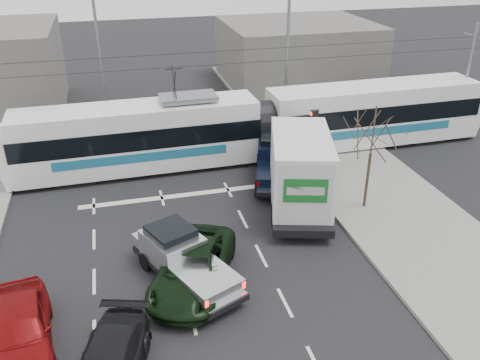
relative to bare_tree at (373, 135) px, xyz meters
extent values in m
plane|color=black|center=(-7.60, -2.50, -3.79)|extent=(120.00, 120.00, 0.00)
cube|color=gray|center=(1.40, -2.50, -3.72)|extent=(6.00, 60.00, 0.15)
cube|color=#33302D|center=(-7.60, 7.50, -3.78)|extent=(60.00, 1.60, 0.03)
cube|color=#66615C|center=(4.40, 21.50, -1.29)|extent=(12.00, 10.00, 5.00)
cylinder|color=#47382B|center=(0.00, 0.00, -2.27)|extent=(0.14, 0.14, 2.75)
cylinder|color=#47382B|center=(0.00, 0.00, 0.23)|extent=(0.07, 0.07, 2.25)
cylinder|color=black|center=(-1.00, 4.00, -1.84)|extent=(0.12, 0.12, 3.60)
cube|color=black|center=(-1.20, 4.00, -0.54)|extent=(0.28, 0.28, 0.95)
cylinder|color=#FF0C07|center=(-1.35, 4.00, -0.24)|extent=(0.06, 0.20, 0.20)
cylinder|color=orange|center=(-1.35, 4.00, -0.54)|extent=(0.06, 0.20, 0.20)
cylinder|color=#05330C|center=(-1.35, 4.00, -0.84)|extent=(0.06, 0.20, 0.20)
cube|color=white|center=(-1.02, 3.85, -1.34)|extent=(0.02, 0.30, 0.40)
cylinder|color=slate|center=(-0.10, 11.50, 0.71)|extent=(0.20, 0.20, 9.00)
cylinder|color=slate|center=(-11.60, 13.50, 0.71)|extent=(0.20, 0.20, 9.00)
cylinder|color=black|center=(-7.60, 7.50, 1.71)|extent=(60.00, 0.03, 0.03)
cylinder|color=black|center=(-7.60, 7.50, 2.41)|extent=(60.00, 0.03, 0.03)
cylinder|color=slate|center=(10.40, 7.50, -0.29)|extent=(0.20, 0.20, 7.00)
cube|color=white|center=(-10.00, 7.05, -2.76)|extent=(12.98, 2.97, 1.57)
cube|color=black|center=(-10.00, 7.05, -1.55)|extent=(13.05, 3.00, 1.07)
cube|color=white|center=(-10.00, 7.05, -0.58)|extent=(12.98, 2.86, 1.00)
cube|color=#195E7E|center=(-9.98, 5.68, -2.47)|extent=(9.05, 0.20, 0.50)
cube|color=white|center=(4.05, 7.33, -2.76)|extent=(12.98, 2.97, 1.57)
cube|color=black|center=(4.05, 7.33, -1.55)|extent=(13.05, 3.00, 1.07)
cube|color=white|center=(4.05, 7.33, -0.58)|extent=(12.98, 2.86, 1.00)
cube|color=#195E7E|center=(4.08, 5.97, -2.47)|extent=(9.05, 0.20, 0.50)
cylinder|color=black|center=(-2.98, 7.19, -1.76)|extent=(1.06, 2.62, 2.60)
cube|color=slate|center=(-7.19, 7.11, 0.14)|extent=(3.04, 1.69, 0.25)
cube|color=black|center=(-13.52, 6.98, -3.61)|extent=(2.05, 2.34, 0.36)
cube|color=black|center=(-5.09, 7.15, -3.61)|extent=(2.05, 2.34, 0.36)
cube|color=black|center=(-0.87, 7.23, -3.61)|extent=(2.05, 2.34, 0.36)
cube|color=black|center=(7.56, 7.41, -3.61)|extent=(2.05, 2.34, 0.36)
cube|color=black|center=(-9.12, -3.42, -3.29)|extent=(3.81, 5.53, 0.23)
cube|color=#B5B7BA|center=(-9.51, -2.55, -2.66)|extent=(2.53, 2.74, 1.04)
cube|color=black|center=(-9.55, -2.47, -2.12)|extent=(2.05, 2.07, 0.50)
cube|color=#B5B7BA|center=(-10.03, -1.41, -2.87)|extent=(1.96, 1.57, 0.50)
cube|color=#B5B7BA|center=(-8.64, -4.47, -2.93)|extent=(2.59, 2.88, 0.59)
cube|color=silver|center=(-8.08, -5.71, -3.18)|extent=(1.59, 0.83, 0.16)
cube|color=#FF0C07|center=(-8.85, -5.95, -2.84)|extent=(0.15, 0.12, 0.25)
cube|color=#FF0C07|center=(-7.40, -5.29, -2.84)|extent=(0.15, 0.12, 0.25)
cylinder|color=black|center=(-10.57, -2.23, -3.43)|extent=(0.53, 0.76, 0.72)
cylinder|color=black|center=(-9.05, -1.54, -3.43)|extent=(0.53, 0.76, 0.72)
cylinder|color=black|center=(-9.19, -5.29, -3.43)|extent=(0.53, 0.76, 0.72)
cylinder|color=black|center=(-7.67, -4.60, -3.43)|extent=(0.53, 0.76, 0.72)
cube|color=black|center=(-2.92, 1.34, -3.20)|extent=(4.61, 8.01, 0.38)
cube|color=white|center=(-2.12, 4.11, -2.28)|extent=(2.88, 2.44, 1.73)
cube|color=black|center=(-2.08, 4.25, -1.63)|extent=(2.39, 1.76, 0.65)
cube|color=silver|center=(-3.13, 0.61, -1.60)|extent=(3.93, 5.68, 3.20)
cube|color=silver|center=(-3.85, -1.84, -1.60)|extent=(2.21, 0.69, 2.81)
cube|color=#155D23|center=(-3.86, -1.89, -1.34)|extent=(1.75, 0.53, 1.09)
cube|color=black|center=(-3.92, -2.08, -3.30)|extent=(2.32, 0.91, 0.20)
cylinder|color=black|center=(-3.34, 3.99, -3.30)|extent=(0.58, 1.03, 0.98)
cylinder|color=black|center=(-1.15, 3.35, -3.30)|extent=(0.58, 1.03, 0.98)
cylinder|color=black|center=(-4.61, -0.38, -3.25)|extent=(0.61, 1.13, 1.08)
cylinder|color=black|center=(-2.42, -1.02, -3.25)|extent=(0.61, 1.13, 1.08)
cube|color=black|center=(-3.26, 3.76, -3.22)|extent=(3.44, 5.52, 0.26)
cube|color=black|center=(-2.97, 4.65, -2.50)|extent=(2.46, 2.65, 1.19)
cube|color=black|center=(-2.93, 4.75, -1.88)|extent=(2.03, 1.98, 0.57)
cube|color=black|center=(-2.58, 5.83, -2.74)|extent=(2.02, 1.45, 0.57)
cube|color=black|center=(-3.61, 2.68, -2.81)|extent=(2.51, 2.80, 0.67)
cube|color=silver|center=(-4.03, 1.40, -3.09)|extent=(1.73, 0.73, 0.19)
cube|color=#590505|center=(-4.80, 1.76, -2.70)|extent=(0.16, 0.12, 0.29)
cube|color=#590505|center=(-3.20, 1.24, -2.70)|extent=(0.16, 0.12, 0.29)
cylinder|color=black|center=(-3.58, 5.61, -3.38)|extent=(0.53, 0.88, 0.83)
cylinder|color=black|center=(-1.90, 5.07, -3.38)|extent=(0.53, 0.88, 0.83)
cylinder|color=black|center=(-4.61, 2.46, -3.38)|extent=(0.53, 0.88, 0.83)
cylinder|color=black|center=(-2.93, 1.91, -3.38)|extent=(0.53, 0.88, 0.83)
imported|color=black|center=(-8.92, -3.62, -3.04)|extent=(4.45, 5.98, 1.51)
imported|color=maroon|center=(-14.75, -5.42, -3.01)|extent=(2.41, 4.79, 1.56)
camera|label=1|loc=(-11.08, -19.01, 8.50)|focal=38.00mm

